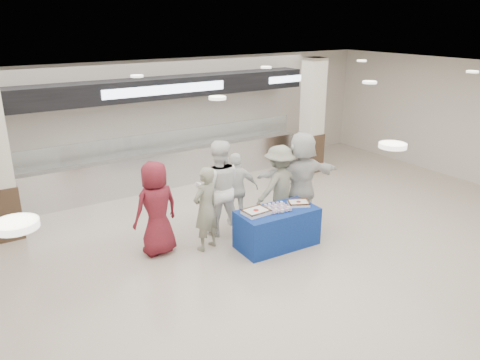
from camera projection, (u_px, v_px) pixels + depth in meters
ground at (294, 271)px, 8.23m from camera, size 14.00×14.00×0.00m
serving_line at (164, 142)px, 12.12m from camera, size 8.70×0.85×2.80m
column_right at (312, 119)px, 13.10m from camera, size 0.55×0.55×3.20m
display_table at (277, 228)px, 9.02m from camera, size 1.58×0.84×0.75m
sheet_cake_left at (256, 212)px, 8.69m from camera, size 0.47×0.38×0.10m
sheet_cake_right at (299, 203)px, 9.12m from camera, size 0.49×0.46×0.09m
cupcake_tray at (278, 208)px, 8.90m from camera, size 0.49×0.39×0.07m
civilian_maroon at (156, 208)px, 8.58m from camera, size 0.94×0.68×1.79m
soldier_a at (206, 209)px, 8.76m from camera, size 0.69×0.56×1.64m
chef_tall at (219, 188)px, 9.35m from camera, size 1.17×1.06×1.97m
chef_short at (237, 189)px, 9.86m from camera, size 1.00×0.70×1.58m
soldier_b at (279, 186)px, 9.75m from camera, size 1.20×0.77×1.76m
civilian_white at (301, 178)px, 9.89m from camera, size 1.94×1.00×2.00m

